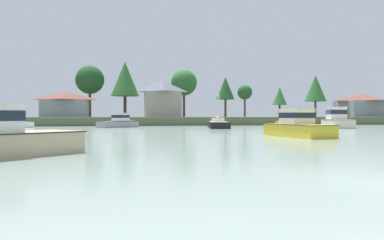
# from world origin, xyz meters

# --- Properties ---
(ground_plane) EXTENTS (496.41, 496.41, 0.00)m
(ground_plane) POSITION_xyz_m (0.00, 0.00, 0.00)
(ground_plane) COLOR gray
(far_shore_bank) EXTENTS (223.38, 44.14, 1.60)m
(far_shore_bank) POSITION_xyz_m (0.00, 84.20, 0.80)
(far_shore_bank) COLOR #4C563D
(far_shore_bank) RESTS_ON ground
(cruiser_grey) EXTENTS (7.54, 6.38, 4.29)m
(cruiser_grey) POSITION_xyz_m (-7.10, 54.02, 0.50)
(cruiser_grey) COLOR gray
(cruiser_grey) RESTS_ON ground
(cruiser_yellow) EXTENTS (4.16, 8.89, 4.53)m
(cruiser_yellow) POSITION_xyz_m (8.37, 23.81, 0.55)
(cruiser_yellow) COLOR gold
(cruiser_yellow) RESTS_ON ground
(cruiser_cream) EXTENTS (5.89, 10.95, 5.66)m
(cruiser_cream) POSITION_xyz_m (26.13, 46.27, 0.78)
(cruiser_cream) COLOR beige
(cruiser_cream) RESTS_ON ground
(sailboat_black) EXTENTS (4.50, 10.00, 13.66)m
(sailboat_black) POSITION_xyz_m (7.62, 48.71, 0.28)
(sailboat_black) COLOR black
(sailboat_black) RESTS_ON ground
(sailboat_white) EXTENTS (8.11, 5.66, 12.47)m
(sailboat_white) POSITION_xyz_m (-24.67, 53.53, 0.26)
(sailboat_white) COLOR white
(sailboat_white) RESTS_ON ground
(shore_tree_left_mid) EXTENTS (6.81, 6.81, 13.33)m
(shore_tree_left_mid) POSITION_xyz_m (-6.07, 85.73, 10.71)
(shore_tree_left_mid) COLOR brown
(shore_tree_left_mid) RESTS_ON far_shore_bank
(shore_tree_inland_c) EXTENTS (3.84, 3.84, 8.42)m
(shore_tree_inland_c) POSITION_xyz_m (14.63, 69.80, 7.61)
(shore_tree_inland_c) COLOR brown
(shore_tree_inland_c) RESTS_ON far_shore_bank
(shore_tree_far_right) EXTENTS (5.15, 5.15, 10.01)m
(shore_tree_far_right) POSITION_xyz_m (39.02, 76.88, 8.44)
(shore_tree_far_right) COLOR brown
(shore_tree_far_right) RESTS_ON far_shore_bank
(shore_tree_inland_b) EXTENTS (6.78, 6.78, 12.19)m
(shore_tree_inland_b) POSITION_xyz_m (-14.33, 85.98, 10.35)
(shore_tree_inland_b) COLOR brown
(shore_tree_inland_b) RESTS_ON far_shore_bank
(shore_tree_far_left) EXTENTS (6.43, 6.43, 11.62)m
(shore_tree_far_left) POSITION_xyz_m (8.29, 85.18, 9.96)
(shore_tree_far_left) COLOR brown
(shore_tree_far_left) RESTS_ON far_shore_bank
(shore_tree_center) EXTENTS (3.77, 3.77, 7.67)m
(shore_tree_center) POSITION_xyz_m (33.64, 85.70, 6.91)
(shore_tree_center) COLOR brown
(shore_tree_center) RESTS_ON far_shore_bank
(shore_tree_center_right) EXTENTS (3.49, 3.49, 7.53)m
(shore_tree_center_right) POSITION_xyz_m (21.71, 78.27, 7.32)
(shore_tree_center_right) COLOR brown
(shore_tree_center_right) RESTS_ON far_shore_bank
(cottage_near_water) EXTENTS (8.34, 7.38, 8.18)m
(cottage_near_water) POSITION_xyz_m (2.02, 77.09, 5.83)
(cottage_near_water) COLOR #9E998E
(cottage_near_water) RESTS_ON far_shore_bank
(cottage_hillside) EXTENTS (10.42, 7.43, 5.50)m
(cottage_hillside) POSITION_xyz_m (-19.08, 78.63, 4.45)
(cottage_hillside) COLOR gray
(cottage_hillside) RESTS_ON far_shore_bank
(cottage_behind_trees) EXTENTS (11.95, 10.41, 5.77)m
(cottage_behind_trees) POSITION_xyz_m (53.18, 79.10, 4.59)
(cottage_behind_trees) COLOR gray
(cottage_behind_trees) RESTS_ON far_shore_bank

